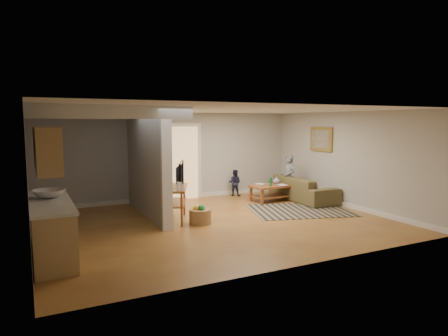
{
  "coord_description": "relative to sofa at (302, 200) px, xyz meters",
  "views": [
    {
      "loc": [
        -3.74,
        -7.84,
        2.24
      ],
      "look_at": [
        0.61,
        0.91,
        1.1
      ],
      "focal_mm": 32.0,
      "sensor_mm": 36.0,
      "label": 1
    }
  ],
  "objects": [
    {
      "name": "room_shell",
      "position": [
        -4.37,
        -0.82,
        1.46
      ],
      "size": [
        7.54,
        6.02,
        2.52
      ],
      "color": "#ADABA6",
      "rests_on": "ground"
    },
    {
      "name": "ground",
      "position": [
        -3.3,
        -1.25,
        0.0
      ],
      "size": [
        7.5,
        7.5,
        0.0
      ],
      "primitive_type": "plane",
      "color": "brown",
      "rests_on": "ground"
    },
    {
      "name": "area_rug",
      "position": [
        -0.9,
        -1.08,
        0.01
      ],
      "size": [
        2.87,
        2.42,
        0.01
      ],
      "primitive_type": "cube",
      "rotation": [
        0.0,
        0.0,
        -0.29
      ],
      "color": "black",
      "rests_on": "ground"
    },
    {
      "name": "speaker_left",
      "position": [
        -4.3,
        -0.05,
        0.49
      ],
      "size": [
        0.1,
        0.1,
        0.98
      ],
      "primitive_type": "cube",
      "rotation": [
        0.0,
        0.0,
        -0.05
      ],
      "color": "black",
      "rests_on": "ground"
    },
    {
      "name": "tv_console",
      "position": [
        -4.04,
        -0.65,
        0.7
      ],
      "size": [
        0.92,
        1.31,
        1.06
      ],
      "rotation": [
        0.0,
        0.0,
        -0.42
      ],
      "color": "brown",
      "rests_on": "ground"
    },
    {
      "name": "coffee_table",
      "position": [
        -0.86,
        0.27,
        0.36
      ],
      "size": [
        1.22,
        0.75,
        0.7
      ],
      "rotation": [
        0.0,
        0.0,
        0.05
      ],
      "color": "brown",
      "rests_on": "ground"
    },
    {
      "name": "speaker_right",
      "position": [
        -4.3,
        0.98,
        0.54
      ],
      "size": [
        0.14,
        0.14,
        1.08
      ],
      "primitive_type": "cube",
      "rotation": [
        0.0,
        0.0,
        0.33
      ],
      "color": "black",
      "rests_on": "ground"
    },
    {
      "name": "sofa",
      "position": [
        0.0,
        0.0,
        0.0
      ],
      "size": [
        1.02,
        2.37,
        0.68
      ],
      "primitive_type": "imported",
      "rotation": [
        0.0,
        0.0,
        1.52
      ],
      "color": "#483F24",
      "rests_on": "ground"
    },
    {
      "name": "toy_basket",
      "position": [
        -3.68,
        -1.15,
        0.18
      ],
      "size": [
        0.49,
        0.49,
        0.44
      ],
      "color": "olive",
      "rests_on": "ground"
    },
    {
      "name": "child",
      "position": [
        -0.3,
        0.28,
        0.0
      ],
      "size": [
        0.33,
        0.48,
        1.29
      ],
      "primitive_type": "imported",
      "rotation": [
        0.0,
        0.0,
        -1.52
      ],
      "color": "slate",
      "rests_on": "ground"
    },
    {
      "name": "toddler",
      "position": [
        -1.43,
        1.45,
        0.0
      ],
      "size": [
        0.49,
        0.48,
        0.8
      ],
      "primitive_type": "imported",
      "rotation": [
        0.0,
        0.0,
        2.39
      ],
      "color": "#1C1C3A",
      "rests_on": "ground"
    }
  ]
}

